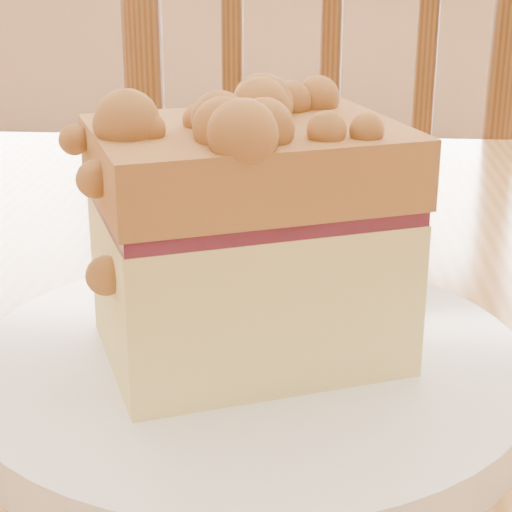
{
  "coord_description": "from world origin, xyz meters",
  "views": [
    {
      "loc": [
        0.14,
        -0.19,
        0.94
      ],
      "look_at": [
        0.1,
        0.18,
        0.8
      ],
      "focal_mm": 62.0,
      "sensor_mm": 36.0,
      "label": 1
    }
  ],
  "objects_px": {
    "plate": "(249,372)",
    "cake_slice": "(245,230)",
    "cafe_chair_main": "(299,289)",
    "cafe_table_main": "(57,428)"
  },
  "relations": [
    {
      "from": "plate",
      "to": "cake_slice",
      "type": "bearing_deg",
      "value": -122.39
    },
    {
      "from": "cafe_table_main",
      "to": "plate",
      "type": "bearing_deg",
      "value": -47.05
    },
    {
      "from": "plate",
      "to": "cake_slice",
      "type": "height_order",
      "value": "cake_slice"
    },
    {
      "from": "cafe_table_main",
      "to": "cafe_chair_main",
      "type": "xyz_separation_m",
      "value": [
        0.13,
        0.56,
        -0.13
      ]
    },
    {
      "from": "plate",
      "to": "cake_slice",
      "type": "xyz_separation_m",
      "value": [
        -0.0,
        -0.0,
        0.07
      ]
    },
    {
      "from": "plate",
      "to": "cafe_chair_main",
      "type": "bearing_deg",
      "value": 91.14
    },
    {
      "from": "cafe_table_main",
      "to": "plate",
      "type": "relative_size",
      "value": 4.6
    },
    {
      "from": "cafe_table_main",
      "to": "cafe_chair_main",
      "type": "relative_size",
      "value": 1.09
    },
    {
      "from": "cafe_chair_main",
      "to": "cake_slice",
      "type": "distance_m",
      "value": 0.78
    },
    {
      "from": "cafe_table_main",
      "to": "plate",
      "type": "xyz_separation_m",
      "value": [
        0.14,
        -0.14,
        0.12
      ]
    }
  ]
}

